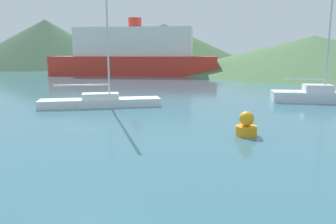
% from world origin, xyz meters
% --- Properties ---
extents(sailboat_inner, '(7.40, 4.99, 10.62)m').
position_xyz_m(sailboat_inner, '(-6.01, 20.91, 0.43)').
color(sailboat_inner, white).
rests_on(sailboat_inner, ground_plane).
extents(sailboat_middle, '(6.36, 2.88, 10.20)m').
position_xyz_m(sailboat_middle, '(7.47, 27.47, 0.50)').
color(sailboat_middle, silver).
rests_on(sailboat_middle, ground_plane).
extents(ferry_distant, '(26.85, 13.42, 8.86)m').
position_xyz_m(ferry_distant, '(-16.85, 51.39, 3.19)').
color(ferry_distant, red).
rests_on(ferry_distant, ground_plane).
extents(buoy_marker, '(0.88, 0.88, 1.02)m').
position_xyz_m(buoy_marker, '(3.53, 16.14, 0.42)').
color(buoy_marker, orange).
rests_on(buoy_marker, ground_plane).
extents(hill_west, '(40.03, 40.03, 11.47)m').
position_xyz_m(hill_west, '(-49.13, 70.97, 5.74)').
color(hill_west, '#38563D').
rests_on(hill_west, ground_plane).
extents(hill_central, '(45.98, 45.98, 10.37)m').
position_xyz_m(hill_central, '(-21.47, 79.00, 5.19)').
color(hill_central, '#3D6038').
rests_on(hill_central, ground_plane).
extents(hill_east, '(51.93, 51.93, 6.45)m').
position_xyz_m(hill_east, '(10.79, 66.47, 3.22)').
color(hill_east, '#476B42').
rests_on(hill_east, ground_plane).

